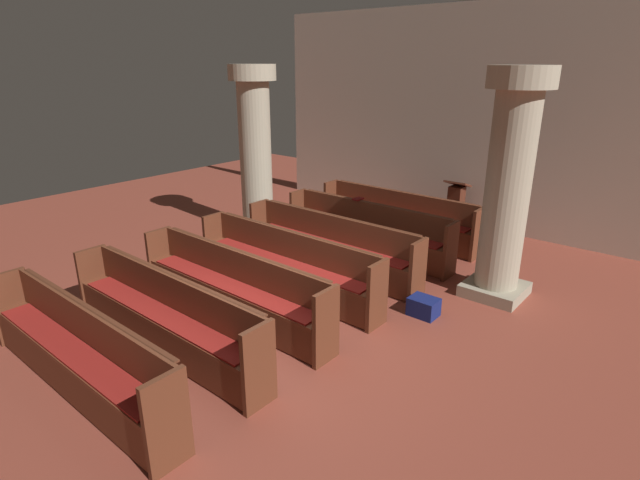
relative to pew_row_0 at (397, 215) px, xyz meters
name	(u,v)px	position (x,y,z in m)	size (l,w,h in m)	color
ground_plane	(271,331)	(0.66, -4.21, -0.51)	(19.20, 19.20, 0.00)	brown
back_wall	(477,120)	(0.66, 1.87, 1.74)	(10.00, 0.16, 4.50)	beige
pew_row_0	(397,215)	(0.00, 0.00, 0.00)	(3.42, 0.47, 0.94)	brown
pew_row_1	(366,228)	(0.00, -1.07, 0.00)	(3.42, 0.46, 0.94)	brown
pew_row_2	(330,243)	(0.00, -2.14, 0.00)	(3.42, 0.46, 0.94)	brown
pew_row_3	(286,262)	(0.00, -3.21, 0.00)	(3.42, 0.47, 0.94)	brown
pew_row_4	(232,284)	(0.00, -4.29, 0.00)	(3.42, 0.46, 0.94)	brown
pew_row_5	(164,313)	(0.00, -5.36, 0.00)	(3.42, 0.46, 0.94)	brown
pew_row_6	(76,350)	(0.00, -6.43, 0.00)	(3.42, 0.47, 0.94)	brown
pillar_aisle_side	(508,184)	(2.51, -1.23, 1.23)	(0.92, 0.92, 3.34)	#9F967E
pillar_far_side	(255,149)	(-2.46, -1.47, 1.23)	(0.92, 0.92, 3.34)	#9F967E
lectern	(455,210)	(0.64, 1.27, -0.06)	(0.48, 0.45, 1.08)	#411E13
hymn_book	(358,199)	(-0.34, -0.88, 0.45)	(0.14, 0.21, 0.03)	maroon
kneeler_box_navy	(424,307)	(2.00, -2.52, -0.38)	(0.40, 0.30, 0.26)	navy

